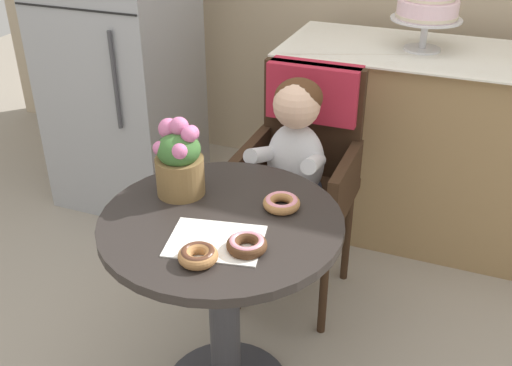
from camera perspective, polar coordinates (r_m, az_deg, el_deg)
The scene contains 11 objects.
cafe_table at distance 1.86m, azimuth -3.18°, elevation -8.91°, with size 0.72×0.72×0.72m.
wicker_chair at distance 2.32m, azimuth 4.73°, elevation 3.29°, with size 0.42×0.45×0.95m.
seated_child at distance 2.17m, azimuth 3.53°, elevation 2.53°, with size 0.27×0.32×0.73m.
paper_napkin at distance 1.63m, azimuth -3.90°, elevation -5.58°, with size 0.26×0.19×0.00m, color white.
donut_front at distance 1.55m, azimuth -5.61°, elevation -6.90°, with size 0.11×0.11×0.04m.
donut_mid at distance 1.77m, azimuth 2.48°, elevation -1.89°, with size 0.11×0.11×0.03m.
donut_side at distance 1.59m, azimuth -0.90°, elevation -5.91°, with size 0.11×0.11×0.04m.
flower_vase at distance 1.82m, azimuth -7.43°, elevation 2.24°, with size 0.15×0.15×0.25m.
display_counter at distance 2.88m, azimuth 18.00°, elevation 3.15°, with size 1.56×0.62×0.90m.
tiered_cake_stand at distance 2.69m, azimuth 16.21°, elevation 15.99°, with size 0.30×0.30×0.28m.
refrigerator at distance 3.05m, azimuth -13.10°, elevation 13.27°, with size 0.64×0.63×1.70m.
Camera 1 is at (0.63, -1.32, 1.65)m, focal length 41.57 mm.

